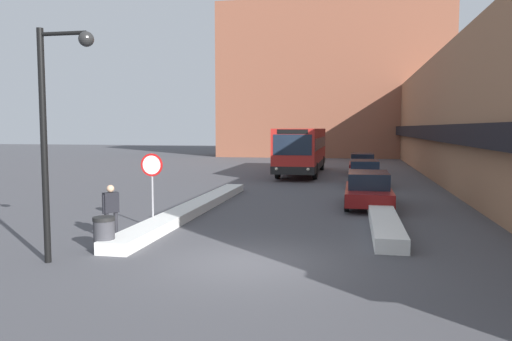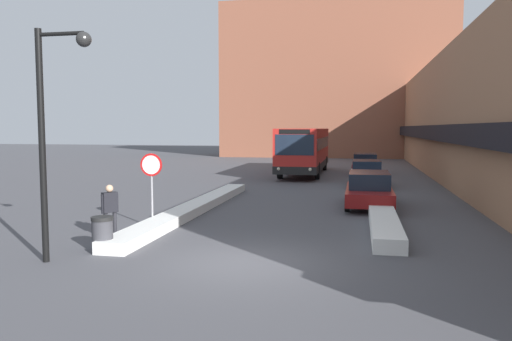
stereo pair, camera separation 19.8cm
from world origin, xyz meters
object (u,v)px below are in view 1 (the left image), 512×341
parked_car_front (368,189)px  stop_sign (152,174)px  parked_car_back (362,164)px  parked_car_middle (364,173)px  street_lamp (54,117)px  city_bus (302,149)px  pedestrian (111,207)px  trash_bin (104,234)px

parked_car_front → stop_sign: 9.47m
parked_car_front → parked_car_back: 15.45m
parked_car_middle → parked_car_back: bearing=90.0°
stop_sign → street_lamp: size_ratio=0.44×
city_bus → street_lamp: 25.35m
parked_car_front → pedestrian: bearing=-134.1°
parked_car_front → pedestrian: size_ratio=2.93×
parked_car_back → trash_bin: 25.84m
trash_bin → stop_sign: bearing=90.1°
stop_sign → parked_car_front: bearing=40.2°
street_lamp → pedestrian: 3.73m
pedestrian → city_bus: bearing=29.7°
parked_car_back → street_lamp: street_lamp is taller
city_bus → parked_car_front: size_ratio=2.45×
city_bus → parked_car_front: bearing=-73.4°
city_bus → stop_sign: (-2.90, -20.49, 0.01)m
parked_car_front → street_lamp: 13.44m
parked_car_front → trash_bin: (-7.18, -9.38, -0.26)m
parked_car_back → street_lamp: (-7.73, -26.07, 2.85)m
parked_car_front → trash_bin: parked_car_front is taller
stop_sign → street_lamp: (-0.54, -4.56, 1.77)m
parked_car_front → parked_car_middle: 7.73m
pedestrian → trash_bin: pedestrian is taller
parked_car_front → stop_sign: stop_sign is taller
pedestrian → trash_bin: 1.60m
stop_sign → pedestrian: size_ratio=1.52×
parked_car_middle → parked_car_back: size_ratio=1.06×
stop_sign → parked_car_middle: bearing=62.5°
parked_car_front → parked_car_back: (0.00, 15.45, -0.01)m
trash_bin → street_lamp: bearing=-113.7°
city_bus → street_lamp: street_lamp is taller
street_lamp → stop_sign: bearing=83.2°
pedestrian → trash_bin: bearing=-121.3°
parked_car_front → street_lamp: bearing=-126.0°
street_lamp → pedestrian: bearing=89.5°
city_bus → parked_car_front: 15.09m
city_bus → stop_sign: 20.70m
city_bus → street_lamp: size_ratio=2.06×
city_bus → parked_car_middle: 8.03m
city_bus → parked_car_back: (4.29, 1.02, -1.06)m
parked_car_front → parked_car_middle: parked_car_middle is taller
parked_car_back → parked_car_front: bearing=-90.0°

